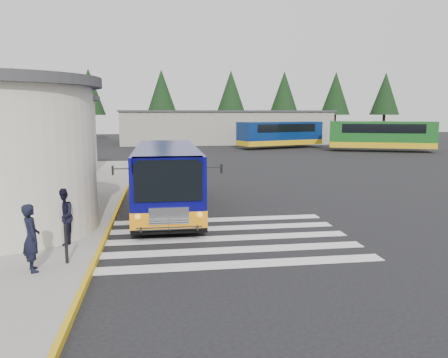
{
  "coord_description": "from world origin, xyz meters",
  "views": [
    {
      "loc": [
        -2.31,
        -13.81,
        3.86
      ],
      "look_at": [
        -0.37,
        -0.5,
        1.83
      ],
      "focal_mm": 35.0,
      "sensor_mm": 36.0,
      "label": 1
    }
  ],
  "objects": [
    {
      "name": "ground",
      "position": [
        0.0,
        0.0,
        0.0
      ],
      "size": [
        140.0,
        140.0,
        0.0
      ],
      "primitive_type": "plane",
      "color": "black",
      "rests_on": "ground"
    },
    {
      "name": "curb_strip",
      "position": [
        -4.05,
        4.0,
        0.08
      ],
      "size": [
        0.12,
        34.0,
        0.16
      ],
      "primitive_type": "cube",
      "color": "gold",
      "rests_on": "ground"
    },
    {
      "name": "crosswalk",
      "position": [
        -0.5,
        -0.8,
        0.01
      ],
      "size": [
        8.0,
        5.35,
        0.01
      ],
      "color": "silver",
      "rests_on": "ground"
    },
    {
      "name": "depot_building",
      "position": [
        6.0,
        42.0,
        2.11
      ],
      "size": [
        26.4,
        8.4,
        4.2
      ],
      "color": "gray",
      "rests_on": "ground"
    },
    {
      "name": "tree_line",
      "position": [
        6.29,
        50.0,
        6.77
      ],
      "size": [
        58.4,
        4.4,
        10.0
      ],
      "color": "black",
      "rests_on": "ground"
    },
    {
      "name": "transit_bus",
      "position": [
        -2.1,
        3.32,
        1.22
      ],
      "size": [
        3.3,
        9.08,
        2.56
      ],
      "rotation": [
        0.0,
        0.0,
        -0.0
      ],
      "color": "#09075C",
      "rests_on": "ground"
    },
    {
      "name": "pedestrian_a",
      "position": [
        -5.37,
        -3.34,
        0.96
      ],
      "size": [
        0.6,
        0.7,
        1.63
      ],
      "primitive_type": "imported",
      "rotation": [
        0.0,
        0.0,
        2.01
      ],
      "color": "black",
      "rests_on": "sidewalk"
    },
    {
      "name": "pedestrian_b",
      "position": [
        -5.12,
        -1.22,
        0.96
      ],
      "size": [
        0.84,
        0.95,
        1.63
      ],
      "primitive_type": "imported",
      "rotation": [
        0.0,
        0.0,
        -1.23
      ],
      "color": "black",
      "rests_on": "sidewalk"
    },
    {
      "name": "bollard",
      "position": [
        -4.69,
        -2.89,
        0.65
      ],
      "size": [
        0.08,
        0.08,
        1.0
      ],
      "primitive_type": "cylinder",
      "color": "black",
      "rests_on": "sidewalk"
    },
    {
      "name": "far_bus_a",
      "position": [
        10.87,
        33.41,
        1.63
      ],
      "size": [
        10.09,
        5.77,
        2.51
      ],
      "rotation": [
        0.0,
        0.0,
        1.9
      ],
      "color": "#071F56",
      "rests_on": "ground"
    },
    {
      "name": "far_bus_b",
      "position": [
        19.91,
        27.9,
        1.7
      ],
      "size": [
        10.51,
        6.24,
        2.62
      ],
      "rotation": [
        0.0,
        0.0,
        1.21
      ],
      "color": "#16541B",
      "rests_on": "ground"
    }
  ]
}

